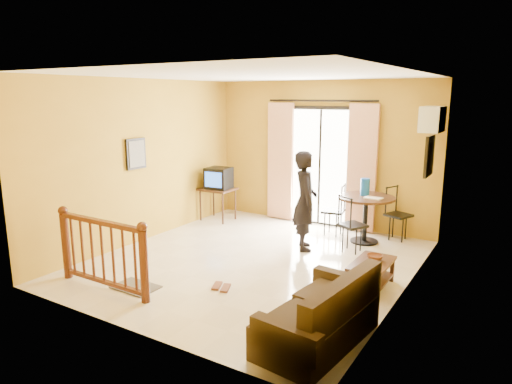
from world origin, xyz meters
The scene contains 19 objects.
ground centered at (0.00, 0.00, 0.00)m, with size 5.00×5.00×0.00m, color beige.
room_shell centered at (0.00, 0.00, 1.70)m, with size 5.00×5.00×5.00m.
balcony_door centered at (0.00, 2.43, 1.19)m, with size 2.25×0.14×2.46m.
tv_table centered at (-1.90, 1.67, 0.59)m, with size 0.67×0.56×0.67m.
television centered at (-1.87, 1.67, 0.88)m, with size 0.51×0.48×0.42m.
picture_left centered at (-2.22, -0.20, 1.55)m, with size 0.05×0.42×0.52m.
dining_table centered at (1.14, 1.83, 0.65)m, with size 0.98×0.98×0.82m.
water_jug centered at (1.09, 1.90, 0.97)m, with size 0.16×0.16×0.30m, color #124DAA.
serving_tray centered at (1.30, 1.73, 0.83)m, with size 0.28×0.18×0.02m, color #F0E1CC.
dining_chairs centered at (1.08, 1.81, 0.00)m, with size 1.59×1.57×0.95m.
air_conditioner centered at (2.09, 1.95, 2.15)m, with size 0.31×0.60×0.40m.
botanical_print centered at (2.22, 1.30, 1.65)m, with size 0.05×0.50×0.60m.
coffee_table centered at (1.85, -0.01, 0.24)m, with size 0.45×0.81×0.36m.
bowl centered at (1.85, 0.10, 0.40)m, with size 0.21×0.21×0.07m, color brown.
sofa centered at (1.85, -1.65, 0.28)m, with size 0.89×1.64×0.74m.
standing_person centered at (0.40, 0.96, 0.82)m, with size 0.60×0.39×1.64m, color black.
stair_balustrade centered at (-1.15, -1.90, 0.56)m, with size 1.63×0.13×1.04m.
doormat centered at (-0.83, -1.66, 0.01)m, with size 0.60×0.40×0.02m, color #5C574A.
sandals centered at (0.15, -1.07, 0.01)m, with size 0.33×0.27×0.03m.
Camera 1 is at (3.52, -5.67, 2.52)m, focal length 32.00 mm.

